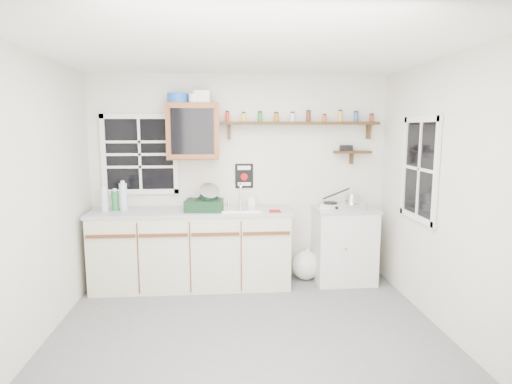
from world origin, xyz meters
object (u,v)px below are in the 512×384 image
right_cabinet (344,245)px  upper_cabinet (193,131)px  hotplate (341,205)px  spice_shelf (301,122)px  main_cabinet (192,248)px  dish_rack (206,202)px

right_cabinet → upper_cabinet: 2.26m
upper_cabinet → hotplate: 1.96m
right_cabinet → spice_shelf: spice_shelf is taller
main_cabinet → hotplate: (1.78, 0.01, 0.48)m
dish_rack → upper_cabinet: bearing=128.8°
main_cabinet → right_cabinet: size_ratio=2.54×
main_cabinet → spice_shelf: bearing=9.2°
upper_cabinet → spice_shelf: 1.29m
spice_shelf → hotplate: 1.11m
upper_cabinet → dish_rack: (0.14, -0.20, -0.80)m
main_cabinet → right_cabinet: bearing=0.8°
main_cabinet → hotplate: bearing=0.2°
dish_rack → right_cabinet: bearing=7.7°
right_cabinet → hotplate: bearing=-158.8°
main_cabinet → upper_cabinet: bearing=76.3°
right_cabinet → dish_rack: bearing=-177.1°
main_cabinet → spice_shelf: spice_shelf is taller
hotplate → upper_cabinet: bearing=-177.2°
right_cabinet → hotplate: size_ratio=1.63×
upper_cabinet → spice_shelf: upper_cabinet is taller
spice_shelf → right_cabinet: bearing=-19.9°
upper_cabinet → dish_rack: bearing=-56.0°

